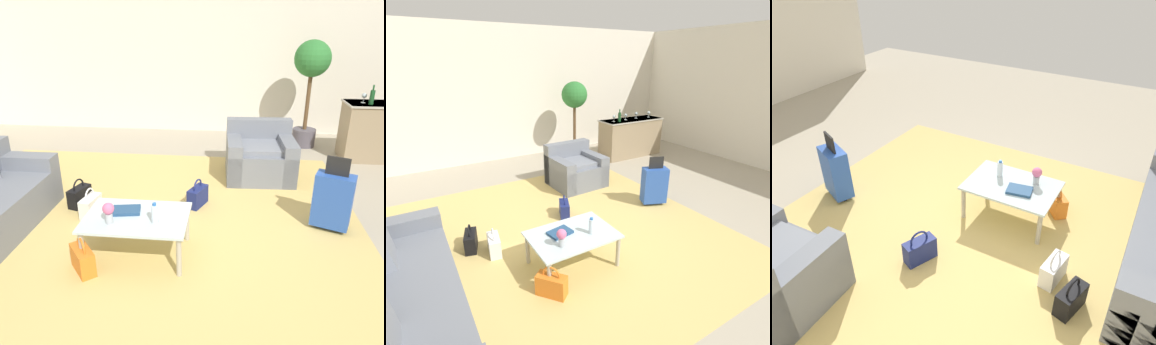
% 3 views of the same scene
% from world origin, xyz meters
% --- Properties ---
extents(ground_plane, '(12.00, 12.00, 0.00)m').
position_xyz_m(ground_plane, '(0.00, 0.00, 0.00)').
color(ground_plane, '#A89E89').
extents(wall_back, '(10.24, 0.12, 3.10)m').
position_xyz_m(wall_back, '(0.00, 4.06, 1.55)').
color(wall_back, silver).
rests_on(wall_back, ground).
extents(area_rug, '(5.20, 4.40, 0.01)m').
position_xyz_m(area_rug, '(-0.60, 0.20, 0.00)').
color(area_rug, tan).
rests_on(area_rug, ground).
extents(couch, '(0.84, 2.47, 0.84)m').
position_xyz_m(couch, '(-2.19, -0.60, 0.30)').
color(couch, slate).
rests_on(couch, ground).
extents(armchair, '(1.00, 0.91, 0.80)m').
position_xyz_m(armchair, '(0.90, 1.66, 0.29)').
color(armchair, slate).
rests_on(armchair, ground).
extents(coffee_table, '(1.00, 0.70, 0.42)m').
position_xyz_m(coffee_table, '(-0.40, -0.50, 0.37)').
color(coffee_table, silver).
rests_on(coffee_table, ground).
extents(water_bottle, '(0.06, 0.06, 0.20)m').
position_xyz_m(water_bottle, '(-0.20, -0.60, 0.52)').
color(water_bottle, silver).
rests_on(water_bottle, coffee_table).
extents(coffee_table_book, '(0.30, 0.24, 0.03)m').
position_xyz_m(coffee_table_book, '(-0.52, -0.42, 0.44)').
color(coffee_table_book, navy).
rests_on(coffee_table_book, coffee_table).
extents(flower_vase, '(0.11, 0.11, 0.21)m').
position_xyz_m(flower_vase, '(-0.62, -0.65, 0.55)').
color(flower_vase, '#B2B7BC').
rests_on(flower_vase, coffee_table).
extents(bar_console, '(1.64, 0.62, 0.94)m').
position_xyz_m(bar_console, '(3.10, 2.60, 0.48)').
color(bar_console, '#937F60').
rests_on(bar_console, ground).
extents(wine_glass_leftmost, '(0.08, 0.08, 0.15)m').
position_xyz_m(wine_glass_leftmost, '(2.54, 2.59, 1.05)').
color(wine_glass_leftmost, silver).
rests_on(wine_glass_leftmost, bar_console).
extents(wine_glass_left_of_centre, '(0.08, 0.08, 0.15)m').
position_xyz_m(wine_glass_left_of_centre, '(2.91, 2.60, 1.05)').
color(wine_glass_left_of_centre, silver).
rests_on(wine_glass_left_of_centre, bar_console).
extents(wine_glass_right_of_centre, '(0.08, 0.08, 0.15)m').
position_xyz_m(wine_glass_right_of_centre, '(3.29, 2.64, 1.05)').
color(wine_glass_right_of_centre, silver).
rests_on(wine_glass_right_of_centre, bar_console).
extents(wine_glass_rightmost, '(0.08, 0.08, 0.15)m').
position_xyz_m(wine_glass_rightmost, '(3.66, 2.59, 1.05)').
color(wine_glass_rightmost, silver).
rests_on(wine_glass_rightmost, bar_console).
extents(wine_bottle_green, '(0.07, 0.07, 0.30)m').
position_xyz_m(wine_bottle_green, '(2.62, 2.48, 1.06)').
color(wine_bottle_green, '#194C23').
rests_on(wine_bottle_green, bar_console).
extents(suitcase_blue, '(0.45, 0.36, 0.85)m').
position_xyz_m(suitcase_blue, '(1.60, 0.20, 0.36)').
color(suitcase_blue, '#2851AD').
rests_on(suitcase_blue, ground).
extents(handbag_white, '(0.19, 0.34, 0.36)m').
position_xyz_m(handbag_white, '(-1.15, 0.20, 0.13)').
color(handbag_white, white).
rests_on(handbag_white, ground).
extents(handbag_orange, '(0.31, 0.34, 0.36)m').
position_xyz_m(handbag_orange, '(-0.84, -0.83, 0.13)').
color(handbag_orange, orange).
rests_on(handbag_orange, ground).
extents(handbag_black, '(0.22, 0.35, 0.36)m').
position_xyz_m(handbag_black, '(-1.38, 0.45, 0.13)').
color(handbag_black, black).
rests_on(handbag_black, ground).
extents(handbag_navy, '(0.25, 0.35, 0.36)m').
position_xyz_m(handbag_navy, '(0.09, 0.60, 0.13)').
color(handbag_navy, navy).
rests_on(handbag_navy, ground).
extents(potted_ficus, '(0.62, 0.62, 1.86)m').
position_xyz_m(potted_ficus, '(1.80, 3.20, 1.28)').
color(potted_ficus, '#514C56').
rests_on(potted_ficus, ground).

